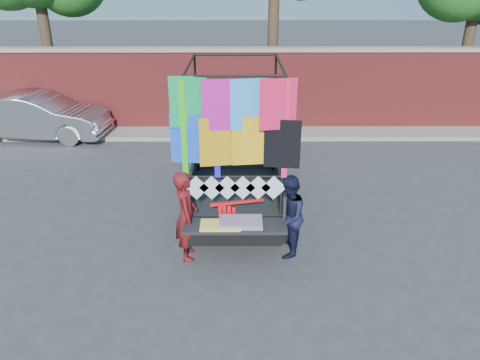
{
  "coord_description": "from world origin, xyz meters",
  "views": [
    {
      "loc": [
        -0.16,
        -7.84,
        4.74
      ],
      "look_at": [
        -0.12,
        -0.17,
        1.32
      ],
      "focal_mm": 35.0,
      "sensor_mm": 36.0,
      "label": 1
    }
  ],
  "objects_px": {
    "man": "(288,217)",
    "sedan": "(38,116)",
    "woman": "(186,216)",
    "pickup_truck": "(236,161)"
  },
  "relations": [
    {
      "from": "woman",
      "to": "man",
      "type": "height_order",
      "value": "woman"
    },
    {
      "from": "sedan",
      "to": "woman",
      "type": "height_order",
      "value": "woman"
    },
    {
      "from": "sedan",
      "to": "man",
      "type": "xyz_separation_m",
      "value": [
        7.01,
        -6.59,
        0.07
      ]
    },
    {
      "from": "woman",
      "to": "man",
      "type": "xyz_separation_m",
      "value": [
        1.79,
        0.08,
        -0.06
      ]
    },
    {
      "from": "sedan",
      "to": "woman",
      "type": "distance_m",
      "value": 8.46
    },
    {
      "from": "sedan",
      "to": "pickup_truck",
      "type": "bearing_deg",
      "value": -117.85
    },
    {
      "from": "man",
      "to": "sedan",
      "type": "bearing_deg",
      "value": -123.83
    },
    {
      "from": "pickup_truck",
      "to": "sedan",
      "type": "height_order",
      "value": "pickup_truck"
    },
    {
      "from": "woman",
      "to": "man",
      "type": "bearing_deg",
      "value": -95.53
    },
    {
      "from": "pickup_truck",
      "to": "man",
      "type": "bearing_deg",
      "value": -69.87
    }
  ]
}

